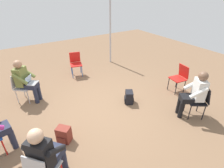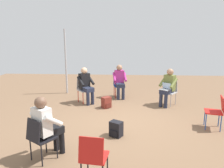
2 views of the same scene
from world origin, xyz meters
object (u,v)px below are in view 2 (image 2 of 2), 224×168
Objects in this scene: chair_east at (217,110)px; person_in_magenta at (120,80)px; person_with_laptop at (168,85)px; chair_northeast at (170,90)px; backpack_near_laptop_user at (116,130)px; backpack_by_empty_chair at (106,103)px; person_in_white at (46,124)px; chair_south at (93,156)px; chair_southwest at (40,137)px; chair_north at (119,84)px; chair_northwest at (84,88)px; person_in_black at (86,84)px.

person_in_magenta is at bearing 57.76° from chair_east.
chair_northeast is at bearing -90.00° from person_with_laptop.
chair_east is 2.57m from backpack_near_laptop_user.
chair_east reaches higher than backpack_by_empty_chair.
person_with_laptop reaches higher than chair_northeast.
person_in_white is at bearing 88.42° from person_with_laptop.
person_with_laptop is (1.90, 4.07, 0.20)m from chair_south.
chair_north is at bearing 107.30° from chair_southwest.
chair_northwest and chair_north have the same top height.
backpack_near_laptop_user is 2.06m from backpack_by_empty_chair.
chair_south is 1.00× the size of chair_north.
chair_northeast is at bearing 83.33° from chair_southwest.
chair_northeast is 1.88m from person_in_magenta.
chair_northwest is 1.44m from chair_north.
chair_south and chair_southwest have the same top height.
chair_northeast is 2.36× the size of backpack_by_empty_chair.
chair_northwest is at bearing 115.50° from backpack_near_laptop_user.
chair_northeast is 2.87m from person_in_black.
chair_northeast is at bearing 55.39° from backpack_near_laptop_user.
person_in_magenta is at bearing 11.37° from person_with_laptop.
backpack_by_empty_chair is at bearing 104.04° from chair_northwest.
chair_northwest is 3.73m from chair_southwest.
person_in_black is 3.44× the size of backpack_by_empty_chair.
backpack_by_empty_chair is (-0.11, 3.73, -0.34)m from chair_south.
chair_northwest is at bearing -90.00° from person_in_black.
person_in_magenta is 1.00× the size of person_in_black.
chair_north reaches higher than backpack_near_laptop_user.
person_with_laptop reaches higher than backpack_by_empty_chair.
chair_southwest is (-1.34, -4.50, 0.00)m from chair_north.
backpack_near_laptop_user and backpack_by_empty_chair have the same top height.
person_in_black is at bearing 90.00° from chair_northwest.
chair_southwest is 0.69× the size of person_in_magenta.
chair_northeast is 4.75m from chair_southwest.
backpack_near_laptop_user is (-1.72, -2.50, -0.34)m from chair_northeast.
person_with_laptop is (1.64, -1.02, 0.20)m from chair_north.
person_in_white reaches higher than backpack_near_laptop_user.
person_with_laptop is (-0.87, 1.79, 0.20)m from chair_east.
chair_north is at bearing 94.48° from chair_south.
person_in_white is at bearing 48.61° from chair_northwest.
chair_southwest is at bearing 61.81° from person_in_magenta.
chair_northeast is at bearing 12.60° from backpack_by_empty_chair.
chair_east is at bearing 111.08° from person_in_black.
chair_north is 0.69× the size of person_in_white.
chair_east is at bearing 155.11° from person_with_laptop.
chair_east is (3.73, -2.05, 0.00)m from chair_northwest.
person_with_laptop is 1.00× the size of person_in_white.
person_in_black reaches higher than chair_northeast.
chair_northwest is at bearing 36.94° from chair_northeast.
person_with_laptop reaches higher than chair_northwest.
backpack_near_laptop_user is at bearing 73.57° from person_in_black.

